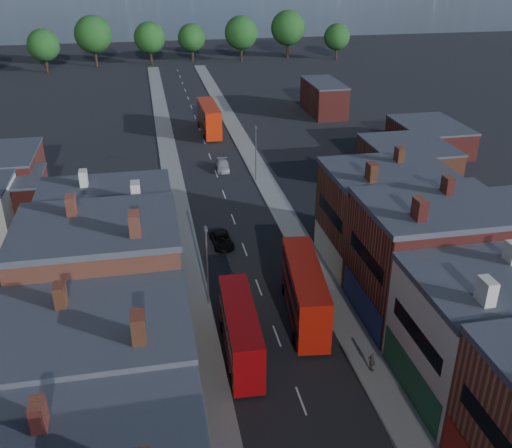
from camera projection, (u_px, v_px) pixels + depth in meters
name	position (u px, v px, depth m)	size (l,w,h in m)	color
pavement_west	(179.00, 216.00, 71.23)	(3.00, 200.00, 0.12)	gray
pavement_east	(281.00, 208.00, 73.48)	(3.00, 200.00, 0.12)	gray
lamp_post_2	(207.00, 261.00, 51.78)	(0.25, 0.70, 8.12)	slate
lamp_post_3	(256.00, 150.00, 80.04)	(0.25, 0.70, 8.12)	slate
bus_0	(241.00, 331.00, 46.08)	(3.02, 10.72, 4.59)	#9F090C
bus_1	(305.00, 291.00, 50.84)	(4.14, 12.19, 5.16)	red
bus_2	(209.00, 118.00, 101.83)	(3.27, 12.28, 5.28)	red
car_2	(222.00, 240.00, 64.25)	(2.16, 4.69, 1.30)	black
car_3	(223.00, 166.00, 85.93)	(1.83, 4.49, 1.30)	silver
ped_3	(372.00, 362.00, 44.91)	(0.96, 0.44, 1.63)	#5D5950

